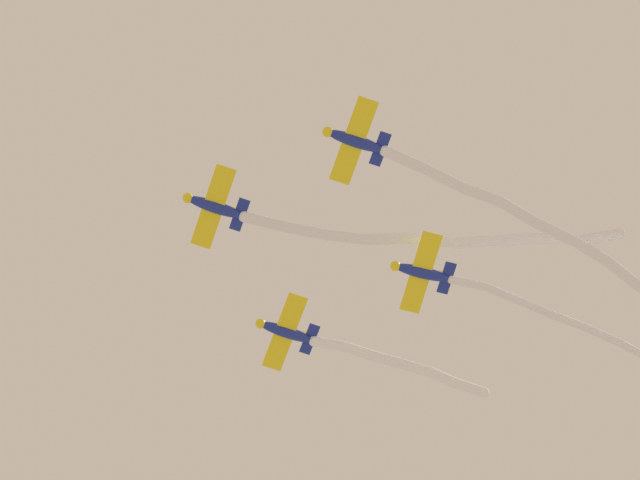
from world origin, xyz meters
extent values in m
ellipsoid|color=navy|center=(-0.24, -0.10, 84.07)|extent=(4.38, 2.59, 0.90)
sphere|color=yellow|center=(-2.15, 0.74, 84.07)|extent=(1.01, 1.01, 0.76)
ellipsoid|color=black|center=(-0.74, 0.12, 84.41)|extent=(1.25, 0.99, 0.48)
cube|color=yellow|center=(-0.37, -0.04, 83.95)|extent=(3.94, 6.44, 0.12)
cube|color=navy|center=(1.45, -0.85, 84.15)|extent=(1.77, 2.62, 0.10)
cube|color=yellow|center=(1.37, -0.81, 84.62)|extent=(0.96, 0.51, 1.24)
cylinder|color=white|center=(3.34, -1.77, 84.21)|extent=(3.60, 2.31, 1.24)
cylinder|color=white|center=(6.14, -3.20, 84.67)|extent=(3.01, 2.03, 1.43)
cylinder|color=white|center=(8.62, -4.68, 85.11)|extent=(3.07, 2.37, 1.22)
cylinder|color=white|center=(11.12, -6.59, 85.59)|extent=(3.21, 2.78, 1.57)
cylinder|color=white|center=(13.76, -8.57, 86.17)|extent=(3.38, 2.50, 1.41)
cylinder|color=white|center=(16.36, -10.59, 86.70)|extent=(3.12, 2.85, 1.47)
cylinder|color=white|center=(18.74, -12.82, 87.26)|extent=(3.11, 2.84, 1.54)
cylinder|color=white|center=(21.26, -14.99, 87.71)|extent=(3.27, 2.77, 1.18)
cylinder|color=white|center=(23.58, -17.20, 88.09)|extent=(2.76, 2.87, 1.41)
sphere|color=white|center=(1.77, -0.99, 84.02)|extent=(0.83, 0.83, 0.83)
sphere|color=white|center=(4.91, -2.55, 84.39)|extent=(0.83, 0.83, 0.83)
sphere|color=white|center=(7.37, -3.84, 84.94)|extent=(0.83, 0.83, 0.83)
sphere|color=white|center=(9.88, -5.52, 85.27)|extent=(0.83, 0.83, 0.83)
sphere|color=white|center=(12.37, -7.67, 85.91)|extent=(0.83, 0.83, 0.83)
sphere|color=white|center=(15.16, -9.47, 86.43)|extent=(0.83, 0.83, 0.83)
sphere|color=white|center=(17.56, -11.70, 86.97)|extent=(0.83, 0.83, 0.83)
sphere|color=white|center=(19.93, -13.93, 87.56)|extent=(0.83, 0.83, 0.83)
sphere|color=white|center=(22.60, -16.04, 87.86)|extent=(0.83, 0.83, 0.83)
sphere|color=white|center=(24.56, -18.37, 88.32)|extent=(0.83, 0.83, 0.83)
ellipsoid|color=navy|center=(3.68, -10.69, 83.67)|extent=(4.37, 2.62, 0.90)
sphere|color=yellow|center=(1.77, -9.83, 83.67)|extent=(1.01, 1.01, 0.76)
ellipsoid|color=black|center=(3.18, -10.46, 84.01)|extent=(1.25, 1.00, 0.48)
cube|color=yellow|center=(3.54, -10.63, 83.55)|extent=(3.99, 6.43, 0.12)
cube|color=navy|center=(5.36, -11.45, 83.75)|extent=(1.79, 2.62, 0.10)
cube|color=yellow|center=(5.28, -11.41, 84.22)|extent=(0.96, 0.52, 1.24)
cylinder|color=white|center=(7.21, -12.13, 83.55)|extent=(3.36, 1.81, 0.95)
cylinder|color=white|center=(10.15, -13.10, 83.31)|extent=(3.15, 1.62, 1.13)
cylinder|color=white|center=(12.84, -14.09, 83.04)|extent=(2.93, 1.84, 1.03)
cylinder|color=white|center=(15.62, -14.96, 82.97)|extent=(3.19, 1.38, 0.88)
cylinder|color=white|center=(18.71, -15.73, 83.04)|extent=(3.41, 1.68, 0.83)
cylinder|color=white|center=(21.65, -16.50, 82.91)|extent=(2.95, 1.38, 1.10)
cylinder|color=white|center=(24.65, -16.96, 82.61)|extent=(3.44, 1.08, 1.09)
sphere|color=white|center=(5.68, -11.59, 83.62)|extent=(0.79, 0.79, 0.79)
sphere|color=white|center=(8.74, -12.66, 83.47)|extent=(0.79, 0.79, 0.79)
sphere|color=white|center=(11.57, -13.53, 83.15)|extent=(0.79, 0.79, 0.79)
sphere|color=white|center=(14.11, -14.65, 82.93)|extent=(0.79, 0.79, 0.79)
sphere|color=white|center=(17.12, -15.26, 83.02)|extent=(0.79, 0.79, 0.79)
sphere|color=white|center=(20.30, -16.19, 83.06)|extent=(0.79, 0.79, 0.79)
sphere|color=white|center=(23.00, -16.81, 82.76)|extent=(0.79, 0.79, 0.79)
ellipsoid|color=navy|center=(10.35, 3.81, 84.37)|extent=(4.38, 2.57, 0.90)
sphere|color=yellow|center=(8.43, 4.64, 84.37)|extent=(1.00, 1.00, 0.76)
ellipsoid|color=black|center=(9.85, 4.03, 84.71)|extent=(1.24, 0.99, 0.48)
cube|color=yellow|center=(10.21, 3.87, 84.25)|extent=(3.91, 6.45, 0.12)
cube|color=navy|center=(12.04, 3.08, 84.45)|extent=(1.76, 2.62, 0.10)
cube|color=yellow|center=(11.96, 3.11, 84.92)|extent=(0.96, 0.51, 1.24)
cylinder|color=white|center=(13.34, 2.37, 84.42)|extent=(2.44, 1.84, 1.05)
cylinder|color=white|center=(15.45, 1.32, 84.54)|extent=(2.60, 1.72, 0.85)
cylinder|color=white|center=(17.47, 0.37, 84.50)|extent=(2.20, 1.65, 0.95)
cylinder|color=white|center=(19.46, -0.73, 84.22)|extent=(2.75, 1.97, 1.33)
cylinder|color=white|center=(21.53, -1.69, 83.92)|extent=(2.27, 1.44, 0.99)
cylinder|color=white|center=(23.62, -2.48, 83.90)|extent=(2.58, 1.66, 0.93)
sphere|color=white|center=(12.36, 2.94, 84.32)|extent=(0.81, 0.81, 0.81)
sphere|color=white|center=(14.32, 1.81, 84.52)|extent=(0.81, 0.81, 0.81)
sphere|color=white|center=(16.59, 0.84, 84.56)|extent=(0.81, 0.81, 0.81)
sphere|color=white|center=(18.36, -0.09, 84.44)|extent=(0.81, 0.81, 0.81)
sphere|color=white|center=(20.56, -1.36, 84.00)|extent=(0.81, 0.81, 0.81)
sphere|color=white|center=(22.50, -2.02, 83.84)|extent=(0.81, 0.81, 0.81)
sphere|color=white|center=(24.73, -2.93, 83.95)|extent=(0.81, 0.81, 0.81)
ellipsoid|color=navy|center=(14.26, -6.78, 83.87)|extent=(4.28, 2.89, 0.90)
sphere|color=yellow|center=(12.43, -5.77, 83.87)|extent=(1.04, 1.04, 0.76)
ellipsoid|color=black|center=(13.78, -6.51, 84.21)|extent=(1.25, 1.05, 0.48)
cube|color=yellow|center=(14.13, -6.70, 83.75)|extent=(4.37, 6.32, 0.12)
cube|color=navy|center=(15.88, -7.66, 83.95)|extent=(1.93, 2.59, 0.10)
cube|color=yellow|center=(15.80, -7.62, 84.42)|extent=(0.93, 0.58, 1.24)
cylinder|color=white|center=(17.34, -8.48, 83.89)|extent=(2.65, 1.84, 0.77)
cylinder|color=white|center=(19.95, -9.55, 84.24)|extent=(3.19, 1.42, 1.20)
cylinder|color=white|center=(22.71, -10.38, 84.60)|extent=(2.82, 1.41, 0.76)
cylinder|color=white|center=(25.46, -11.26, 84.92)|extent=(3.20, 1.53, 1.15)
cylinder|color=white|center=(28.47, -12.22, 85.18)|extent=(3.30, 1.56, 0.64)
cylinder|color=white|center=(31.34, -12.94, 85.51)|extent=(2.88, 1.07, 1.25)
sphere|color=white|center=(16.19, -7.83, 83.82)|extent=(0.62, 0.62, 0.62)
sphere|color=white|center=(18.50, -9.13, 83.96)|extent=(0.62, 0.62, 0.62)
sphere|color=white|center=(21.41, -9.96, 84.53)|extent=(0.62, 0.62, 0.62)
sphere|color=white|center=(24.01, -10.79, 84.66)|extent=(0.62, 0.62, 0.62)
sphere|color=white|center=(26.91, -11.74, 85.17)|extent=(0.62, 0.62, 0.62)
sphere|color=white|center=(30.02, -12.71, 85.20)|extent=(0.62, 0.62, 0.62)
camera|label=1|loc=(-13.92, -25.80, 2.06)|focal=67.33mm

